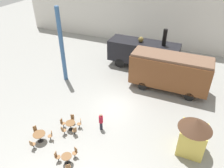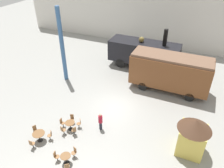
{
  "view_description": "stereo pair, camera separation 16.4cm",
  "coord_description": "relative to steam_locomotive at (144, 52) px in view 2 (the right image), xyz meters",
  "views": [
    {
      "loc": [
        6.09,
        -15.09,
        12.94
      ],
      "look_at": [
        -0.83,
        1.0,
        1.6
      ],
      "focal_mm": 35.0,
      "sensor_mm": 36.0,
      "label": 1
    },
    {
      "loc": [
        6.24,
        -15.03,
        12.94
      ],
      "look_at": [
        -0.83,
        1.0,
        1.6
      ],
      "focal_mm": 35.0,
      "sensor_mm": 36.0,
      "label": 2
    }
  ],
  "objects": [
    {
      "name": "passenger_coach_wooden",
      "position": [
        3.81,
        -3.7,
        0.2
      ],
      "size": [
        7.8,
        2.67,
        3.83
      ],
      "color": "brown",
      "rests_on": "ground_plane"
    },
    {
      "name": "cafe_table_near",
      "position": [
        -0.72,
        -15.74,
        -1.46
      ],
      "size": [
        0.73,
        0.73,
        0.72
      ],
      "color": "black",
      "rests_on": "ground_plane"
    },
    {
      "name": "cafe_chair_0",
      "position": [
        -0.46,
        -15.04,
        -1.48
      ],
      "size": [
        0.37,
        0.39,
        0.87
      ],
      "rotation": [
        0.0,
        0.0,
        4.36
      ],
      "color": "black",
      "rests_on": "ground_plane"
    },
    {
      "name": "cafe_chair_5",
      "position": [
        -3.74,
        -15.68,
        -1.48
      ],
      "size": [
        0.36,
        0.36,
        0.87
      ],
      "rotation": [
        0.0,
        0.0,
        7.87
      ],
      "color": "black",
      "rests_on": "ground_plane"
    },
    {
      "name": "visitor_person",
      "position": [
        0.01,
        -11.8,
        -1.12
      ],
      "size": [
        0.34,
        0.34,
        1.6
      ],
      "color": "#262633",
      "rests_on": "ground_plane"
    },
    {
      "name": "cafe_chair_9",
      "position": [
        -3.02,
        -12.87,
        -1.48
      ],
      "size": [
        0.36,
        0.36,
        0.87
      ],
      "rotation": [
        0.0,
        0.0,
        12.62
      ],
      "color": "black",
      "rests_on": "ground_plane"
    },
    {
      "name": "cafe_chair_1",
      "position": [
        -1.44,
        -15.86,
        -1.48
      ],
      "size": [
        0.38,
        0.36,
        0.87
      ],
      "rotation": [
        0.0,
        0.0,
        6.46
      ],
      "color": "black",
      "rests_on": "ground_plane"
    },
    {
      "name": "support_pillar",
      "position": [
        -7.09,
        -6.22,
        2.01
      ],
      "size": [
        0.44,
        0.44,
        8.0
      ],
      "color": "#386093",
      "rests_on": "ground_plane"
    },
    {
      "name": "cafe_table_far",
      "position": [
        -2.25,
        -12.83,
        -1.44
      ],
      "size": [
        0.79,
        0.79,
        0.72
      ],
      "color": "black",
      "rests_on": "ground_plane"
    },
    {
      "name": "cafe_chair_2",
      "position": [
        -0.24,
        -16.3,
        -1.48
      ],
      "size": [
        0.4,
        0.41,
        0.87
      ],
      "rotation": [
        0.0,
        0.0,
        8.55
      ],
      "color": "black",
      "rests_on": "ground_plane"
    },
    {
      "name": "ticket_kiosk",
      "position": [
        6.95,
        -11.19,
        -0.32
      ],
      "size": [
        2.34,
        2.34,
        3.0
      ],
      "color": "#DBC151",
      "rests_on": "ground_plane"
    },
    {
      "name": "cafe_chair_6",
      "position": [
        -1.61,
        -13.25,
        -1.48
      ],
      "size": [
        0.4,
        0.39,
        0.87
      ],
      "rotation": [
        0.0,
        0.0,
        8.85
      ],
      "color": "black",
      "rests_on": "ground_plane"
    },
    {
      "name": "cafe_table_mid",
      "position": [
        -3.75,
        -14.84,
        -1.37
      ],
      "size": [
        0.94,
        0.94,
        0.76
      ],
      "color": "black",
      "rests_on": "ground_plane"
    },
    {
      "name": "cafe_chair_4",
      "position": [
        -4.49,
        -14.43,
        -1.48
      ],
      "size": [
        0.4,
        0.39,
        0.87
      ],
      "rotation": [
        0.0,
        0.0,
        5.77
      ],
      "color": "black",
      "rests_on": "ground_plane"
    },
    {
      "name": "backdrop_wall",
      "position": [
        -0.07,
        7.07,
        2.51
      ],
      "size": [
        44.0,
        0.15,
        9.0
      ],
      "color": "silver",
      "rests_on": "ground_plane"
    },
    {
      "name": "cafe_chair_3",
      "position": [
        -3.03,
        -14.41,
        -1.48
      ],
      "size": [
        0.4,
        0.39,
        0.87
      ],
      "rotation": [
        0.0,
        0.0,
        3.68
      ],
      "color": "black",
      "rests_on": "ground_plane"
    },
    {
      "name": "cafe_chair_7",
      "position": [
        -1.66,
        -12.35,
        -1.48
      ],
      "size": [
        0.41,
        0.4,
        0.87
      ],
      "rotation": [
        0.0,
        0.0,
        10.11
      ],
      "color": "black",
      "rests_on": "ground_plane"
    },
    {
      "name": "cafe_chair_8",
      "position": [
        -2.53,
        -12.11,
        -1.48
      ],
      "size": [
        0.38,
        0.39,
        0.87
      ],
      "rotation": [
        0.0,
        0.0,
        11.36
      ],
      "color": "black",
      "rests_on": "ground_plane"
    },
    {
      "name": "ground_plane",
      "position": [
        -0.07,
        -8.42,
        -1.99
      ],
      "size": [
        80.0,
        80.0,
        0.0
      ],
      "primitive_type": "plane",
      "color": "gray"
    },
    {
      "name": "steam_locomotive",
      "position": [
        0.0,
        0.0,
        0.0
      ],
      "size": [
        8.28,
        2.74,
        5.08
      ],
      "color": "black",
      "rests_on": "ground_plane"
    },
    {
      "name": "cafe_chair_10",
      "position": [
        -2.45,
        -13.57,
        -1.48
      ],
      "size": [
        0.36,
        0.38,
        0.87
      ],
      "rotation": [
        0.0,
        0.0,
        13.88
      ],
      "color": "black",
      "rests_on": "ground_plane"
    }
  ]
}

